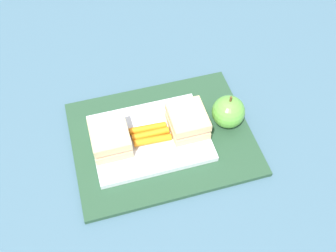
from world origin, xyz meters
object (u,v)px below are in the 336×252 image
(sandwich_half_left, at_px, (110,139))
(sandwich_half_right, at_px, (188,121))
(food_tray, at_px, (150,138))
(carrot_sticks_bundle, at_px, (150,134))
(apple, at_px, (229,113))

(sandwich_half_left, bearing_deg, sandwich_half_right, 0.00)
(food_tray, bearing_deg, carrot_sticks_bundle, 2.07)
(food_tray, height_order, apple, apple)
(food_tray, relative_size, sandwich_half_right, 2.88)
(apple, bearing_deg, carrot_sticks_bundle, 178.46)
(sandwich_half_left, xyz_separation_m, carrot_sticks_bundle, (0.08, 0.00, -0.01))
(sandwich_half_left, bearing_deg, carrot_sticks_bundle, 0.02)
(food_tray, xyz_separation_m, sandwich_half_left, (-0.08, 0.00, 0.03))
(sandwich_half_right, bearing_deg, carrot_sticks_bundle, 179.98)
(food_tray, distance_m, sandwich_half_right, 0.08)
(apple, bearing_deg, food_tray, 178.48)
(sandwich_half_left, xyz_separation_m, apple, (0.24, -0.00, -0.00))
(apple, bearing_deg, sandwich_half_right, 177.11)
(sandwich_half_left, bearing_deg, apple, -1.03)
(apple, bearing_deg, sandwich_half_left, 178.97)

